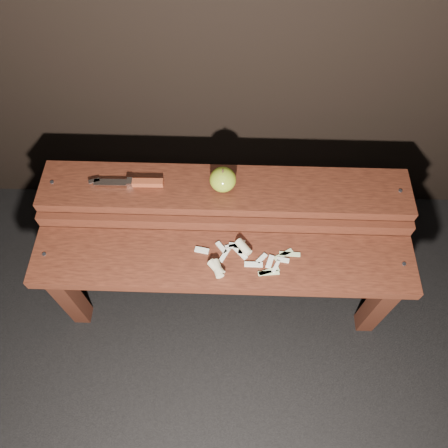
{
  "coord_description": "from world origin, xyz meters",
  "views": [
    {
      "loc": [
        0.02,
        -0.65,
        1.64
      ],
      "look_at": [
        0.0,
        0.06,
        0.45
      ],
      "focal_mm": 35.0,
      "sensor_mm": 36.0,
      "label": 1
    }
  ],
  "objects_px": {
    "bench_front_tier": "(223,272)",
    "bench_rear_tier": "(225,203)",
    "apple": "(223,179)",
    "knife": "(138,183)"
  },
  "relations": [
    {
      "from": "bench_rear_tier",
      "to": "knife",
      "type": "distance_m",
      "value": 0.29
    },
    {
      "from": "bench_rear_tier",
      "to": "knife",
      "type": "bearing_deg",
      "value": 178.97
    },
    {
      "from": "bench_front_tier",
      "to": "apple",
      "type": "xyz_separation_m",
      "value": [
        -0.01,
        0.23,
        0.18
      ]
    },
    {
      "from": "bench_front_tier",
      "to": "apple",
      "type": "distance_m",
      "value": 0.3
    },
    {
      "from": "bench_front_tier",
      "to": "bench_rear_tier",
      "type": "relative_size",
      "value": 1.0
    },
    {
      "from": "bench_front_tier",
      "to": "bench_rear_tier",
      "type": "height_order",
      "value": "bench_rear_tier"
    },
    {
      "from": "bench_front_tier",
      "to": "knife",
      "type": "xyz_separation_m",
      "value": [
        -0.28,
        0.23,
        0.16
      ]
    },
    {
      "from": "knife",
      "to": "bench_rear_tier",
      "type": "bearing_deg",
      "value": -1.03
    },
    {
      "from": "knife",
      "to": "bench_front_tier",
      "type": "bearing_deg",
      "value": -39.75
    },
    {
      "from": "apple",
      "to": "bench_front_tier",
      "type": "bearing_deg",
      "value": -88.26
    }
  ]
}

